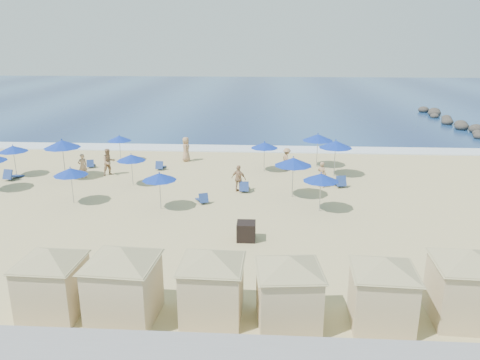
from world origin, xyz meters
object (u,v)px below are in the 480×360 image
object	(u,v)px
beachgoer_4	(186,149)
cabana_1	(123,274)
cabana_3	(289,282)
umbrella_5	(131,158)
cabana_4	(383,282)
beachgoer_2	(239,179)
umbrella_0	(13,149)
umbrella_2	(62,144)
beachgoer_3	(287,159)
cabana_5	(467,276)
umbrella_8	(293,162)
umbrella_3	(71,172)
beachgoer_5	(322,174)
umbrella_6	(159,177)
umbrella_4	(119,138)
umbrella_7	(264,145)
trash_bin	(246,231)
rock_jetty	(467,128)
umbrella_11	(321,177)
beachgoer_0	(83,166)
umbrella_10	(336,144)
cabana_0	(51,273)
cabana_2	(212,275)
beachgoer_1	(109,162)

from	to	relation	value
beachgoer_4	cabana_1	bearing A→B (deg)	-179.45
cabana_3	umbrella_5	distance (m)	17.30
cabana_4	beachgoer_2	bearing A→B (deg)	112.06
umbrella_0	umbrella_5	size ratio (longest dim) A/B	1.05
umbrella_2	beachgoer_3	bearing A→B (deg)	11.49
cabana_5	umbrella_8	world-z (taller)	cabana_5
umbrella_3	beachgoer_5	world-z (taller)	umbrella_3
cabana_5	umbrella_6	xyz separation A→B (m)	(-12.27, 9.81, 0.24)
umbrella_4	umbrella_7	xyz separation A→B (m)	(10.93, -2.18, 0.10)
trash_bin	umbrella_6	size ratio (longest dim) A/B	0.40
rock_jetty	umbrella_5	distance (m)	34.81
trash_bin	umbrella_4	bearing A→B (deg)	125.78
umbrella_0	umbrella_2	world-z (taller)	umbrella_2
umbrella_6	beachgoer_5	size ratio (longest dim) A/B	1.29
beachgoer_4	beachgoer_5	xyz separation A→B (m)	(9.59, -5.95, -0.11)
umbrella_11	beachgoer_0	xyz separation A→B (m)	(-15.13, 5.43, -1.08)
umbrella_8	cabana_5	bearing A→B (deg)	-67.75
umbrella_11	cabana_1	bearing A→B (deg)	-125.10
beachgoer_2	beachgoer_5	bearing A→B (deg)	-141.00
umbrella_2	umbrella_6	bearing A→B (deg)	-35.21
umbrella_10	beachgoer_3	bearing A→B (deg)	157.12
cabana_3	beachgoer_4	size ratio (longest dim) A/B	2.25
umbrella_0	umbrella_3	bearing A→B (deg)	-40.33
umbrella_6	umbrella_11	world-z (taller)	umbrella_11
umbrella_10	umbrella_7	bearing A→B (deg)	169.25
beachgoer_2	beachgoer_5	xyz separation A→B (m)	(5.12, 1.25, -0.01)
umbrella_6	umbrella_8	xyz separation A→B (m)	(7.26, 2.44, 0.32)
cabana_4	umbrella_2	world-z (taller)	umbrella_2
trash_bin	umbrella_7	size ratio (longest dim) A/B	0.40
umbrella_7	beachgoer_5	size ratio (longest dim) A/B	1.32
cabana_1	umbrella_0	distance (m)	20.40
cabana_4	cabana_5	distance (m)	2.78
cabana_0	beachgoer_4	bearing A→B (deg)	87.54
cabana_0	umbrella_7	distance (m)	19.46
cabana_4	umbrella_10	world-z (taller)	cabana_4
beachgoer_4	umbrella_6	bearing A→B (deg)	178.44
cabana_1	cabana_2	distance (m)	2.88
cabana_0	umbrella_8	bearing A→B (deg)	55.99
umbrella_2	umbrella_5	bearing A→B (deg)	-13.68
cabana_4	beachgoer_4	bearing A→B (deg)	115.65
cabana_1	umbrella_3	size ratio (longest dim) A/B	2.08
cabana_5	beachgoer_0	distance (m)	24.32
cabana_4	cabana_3	bearing A→B (deg)	-176.55
cabana_3	beachgoer_1	world-z (taller)	cabana_3
cabana_1	umbrella_4	distance (m)	21.58
cabana_5	beachgoer_1	size ratio (longest dim) A/B	2.40
umbrella_2	beachgoer_2	bearing A→B (deg)	-10.24
cabana_3	umbrella_6	world-z (taller)	cabana_3
umbrella_10	cabana_5	bearing A→B (deg)	-83.30
umbrella_7	beachgoer_4	distance (m)	6.53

